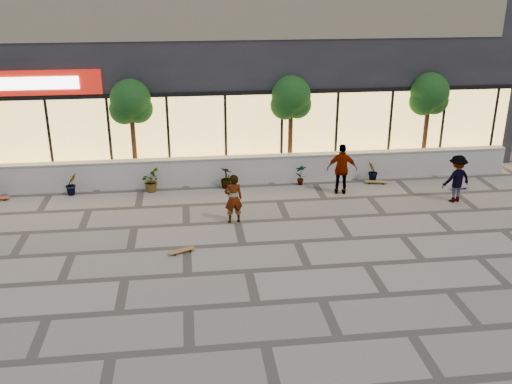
{
  "coord_description": "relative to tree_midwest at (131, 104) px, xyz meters",
  "views": [
    {
      "loc": [
        -1.47,
        -13.46,
        7.46
      ],
      "look_at": [
        0.51,
        2.52,
        1.3
      ],
      "focal_mm": 40.0,
      "sensor_mm": 36.0,
      "label": 1
    }
  ],
  "objects": [
    {
      "name": "skateboard_right_near",
      "position": [
        9.07,
        -1.5,
        -2.9
      ],
      "size": [
        0.86,
        0.38,
        0.1
      ],
      "rotation": [
        0.0,
        0.0,
        -0.2
      ],
      "color": "olive",
      "rests_on": "ground"
    },
    {
      "name": "skateboard_center",
      "position": [
        1.71,
        -6.41,
        -2.91
      ],
      "size": [
        0.8,
        0.5,
        0.09
      ],
      "rotation": [
        0.0,
        0.0,
        0.41
      ],
      "color": "brown",
      "rests_on": "ground"
    },
    {
      "name": "skater_right_near",
      "position": [
        7.48,
        -2.32,
        -2.06
      ],
      "size": [
        1.15,
        0.67,
        1.85
      ],
      "primitive_type": "imported",
      "rotation": [
        0.0,
        0.0,
        2.93
      ],
      "color": "white",
      "rests_on": "ground"
    },
    {
      "name": "shrub_e",
      "position": [
        6.2,
        -1.25,
        -2.58
      ],
      "size": [
        0.46,
        0.35,
        0.81
      ],
      "primitive_type": "imported",
      "rotation": [
        0.0,
        0.0,
        3.28
      ],
      "color": "#183D13",
      "rests_on": "ground"
    },
    {
      "name": "tree_east",
      "position": [
        11.5,
        0.0,
        0.0
      ],
      "size": [
        1.6,
        1.5,
        3.92
      ],
      "color": "#412A17",
      "rests_on": "ground"
    },
    {
      "name": "skater_center",
      "position": [
        3.39,
        -4.4,
        -2.18
      ],
      "size": [
        0.64,
        0.47,
        1.62
      ],
      "primitive_type": "imported",
      "rotation": [
        0.0,
        0.0,
        3.29
      ],
      "color": "silver",
      "rests_on": "ground"
    },
    {
      "name": "shrub_d",
      "position": [
        3.4,
        -1.25,
        -2.58
      ],
      "size": [
        0.64,
        0.64,
        0.81
      ],
      "primitive_type": "imported",
      "rotation": [
        0.0,
        0.0,
        2.46
      ],
      "color": "#183D13",
      "rests_on": "ground"
    },
    {
      "name": "skateboard_right_far",
      "position": [
        11.94,
        -2.47,
        -2.91
      ],
      "size": [
        0.74,
        0.29,
        0.09
      ],
      "rotation": [
        0.0,
        0.0,
        0.14
      ],
      "color": "#4F4C8C",
      "rests_on": "ground"
    },
    {
      "name": "tree_midwest",
      "position": [
        0.0,
        0.0,
        0.0
      ],
      "size": [
        1.6,
        1.5,
        3.92
      ],
      "color": "#412A17",
      "rests_on": "ground"
    },
    {
      "name": "skater_right_far",
      "position": [
        11.23,
        -3.55,
        -2.15
      ],
      "size": [
        1.2,
        0.86,
        1.68
      ],
      "primitive_type": "imported",
      "rotation": [
        0.0,
        0.0,
        3.38
      ],
      "color": "maroon",
      "rests_on": "ground"
    },
    {
      "name": "shrub_c",
      "position": [
        0.6,
        -1.25,
        -2.58
      ],
      "size": [
        0.68,
        0.77,
        0.81
      ],
      "primitive_type": "imported",
      "rotation": [
        0.0,
        0.0,
        1.64
      ],
      "color": "#183D13",
      "rests_on": "ground"
    },
    {
      "name": "planter_wall",
      "position": [
        3.5,
        -0.7,
        -2.46
      ],
      "size": [
        22.0,
        0.42,
        1.04
      ],
      "color": "silver",
      "rests_on": "ground"
    },
    {
      "name": "tree_mideast",
      "position": [
        6.0,
        0.0,
        0.0
      ],
      "size": [
        1.6,
        1.5,
        3.92
      ],
      "color": "#412A17",
      "rests_on": "ground"
    },
    {
      "name": "shrub_b",
      "position": [
        -2.2,
        -1.25,
        -2.58
      ],
      "size": [
        0.57,
        0.57,
        0.81
      ],
      "primitive_type": "imported",
      "rotation": [
        0.0,
        0.0,
        0.82
      ],
      "color": "#183D13",
      "rests_on": "ground"
    },
    {
      "name": "shrub_f",
      "position": [
        9.0,
        -1.25,
        -2.58
      ],
      "size": [
        0.55,
        0.57,
        0.81
      ],
      "primitive_type": "imported",
      "rotation": [
        0.0,
        0.0,
        4.1
      ],
      "color": "#183D13",
      "rests_on": "ground"
    },
    {
      "name": "ground",
      "position": [
        3.5,
        -7.7,
        -2.99
      ],
      "size": [
        80.0,
        80.0,
        0.0
      ],
      "primitive_type": "plane",
      "color": "gray",
      "rests_on": "ground"
    },
    {
      "name": "retail_building",
      "position": [
        3.5,
        4.79,
        1.26
      ],
      "size": [
        24.0,
        9.17,
        8.5
      ],
      "color": "black",
      "rests_on": "ground"
    }
  ]
}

